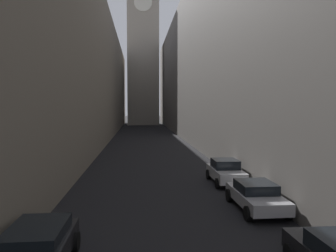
{
  "coord_description": "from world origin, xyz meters",
  "views": [
    {
      "loc": [
        -1.29,
        2.35,
        5.05
      ],
      "look_at": [
        0.0,
        16.57,
        4.19
      ],
      "focal_mm": 34.53,
      "sensor_mm": 36.0,
      "label": 1
    }
  ],
  "objects_px": {
    "clock_tower": "(143,19)",
    "parked_car_right_third": "(256,195)",
    "parked_car_left_second": "(36,249)",
    "parked_car_right_far": "(226,171)"
  },
  "relations": [
    {
      "from": "clock_tower",
      "to": "parked_car_right_third",
      "type": "relative_size",
      "value": 12.98
    },
    {
      "from": "parked_car_left_second",
      "to": "parked_car_right_far",
      "type": "distance_m",
      "value": 13.95
    },
    {
      "from": "clock_tower",
      "to": "parked_car_right_third",
      "type": "height_order",
      "value": "clock_tower"
    },
    {
      "from": "parked_car_right_third",
      "to": "parked_car_right_far",
      "type": "bearing_deg",
      "value": 0.0
    },
    {
      "from": "parked_car_right_far",
      "to": "parked_car_right_third",
      "type": "bearing_deg",
      "value": -180.0
    },
    {
      "from": "parked_car_right_third",
      "to": "parked_car_right_far",
      "type": "relative_size",
      "value": 1.1
    },
    {
      "from": "clock_tower",
      "to": "parked_car_right_third",
      "type": "bearing_deg",
      "value": -86.7
    },
    {
      "from": "parked_car_left_second",
      "to": "parked_car_right_third",
      "type": "relative_size",
      "value": 1.02
    },
    {
      "from": "clock_tower",
      "to": "parked_car_left_second",
      "type": "relative_size",
      "value": 12.72
    },
    {
      "from": "parked_car_right_third",
      "to": "parked_car_left_second",
      "type": "bearing_deg",
      "value": 120.98
    }
  ]
}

